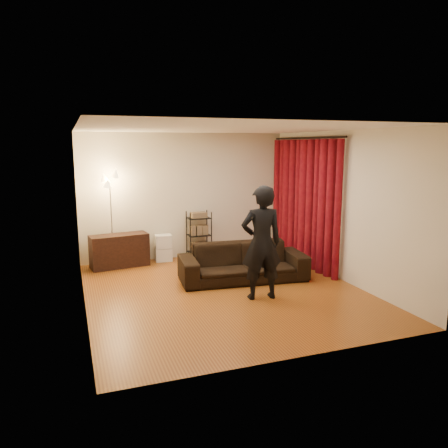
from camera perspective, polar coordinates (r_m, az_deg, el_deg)
name	(u,v)px	position (r m, az deg, el deg)	size (l,w,h in m)	color
floor	(224,291)	(7.48, 0.06, -8.76)	(5.00, 5.00, 0.00)	#92571E
ceiling	(224,128)	(7.08, 0.06, 12.39)	(5.00, 5.00, 0.00)	white
wall_back	(185,196)	(9.52, -5.06, 3.67)	(5.00, 5.00, 0.00)	beige
wall_front	(301,245)	(4.92, 10.00, -2.68)	(5.00, 5.00, 0.00)	beige
wall_left	(80,220)	(6.74, -18.24, 0.46)	(5.00, 5.00, 0.00)	beige
wall_right	(341,206)	(8.19, 15.05, 2.28)	(5.00, 5.00, 0.00)	beige
curtain_rod	(307,138)	(9.01, 10.75, 10.99)	(0.04, 0.04, 2.65)	black
curtain	(304,203)	(9.07, 10.37, 2.73)	(0.22, 2.65, 2.55)	maroon
sofa	(243,262)	(7.99, 2.49, -5.01)	(2.29, 0.90, 0.67)	black
person	(261,243)	(6.94, 4.91, -2.46)	(0.67, 0.44, 1.83)	black
media_cabinet	(119,251)	(9.09, -13.50, -3.41)	(1.14, 0.43, 0.67)	black
storage_boxes	(164,248)	(9.38, -7.91, -3.10)	(0.35, 0.28, 0.57)	silver
wire_shelf	(199,235)	(9.48, -3.29, -1.45)	(0.47, 0.33, 1.03)	black
floor_lamp	(111,221)	(8.97, -14.49, 0.40)	(0.34, 0.34, 1.90)	silver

